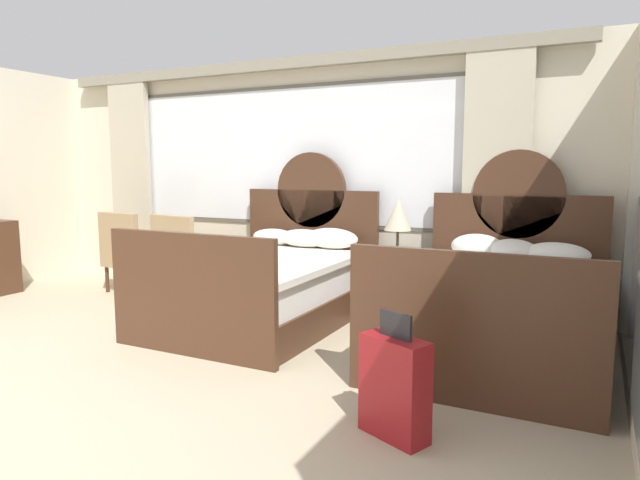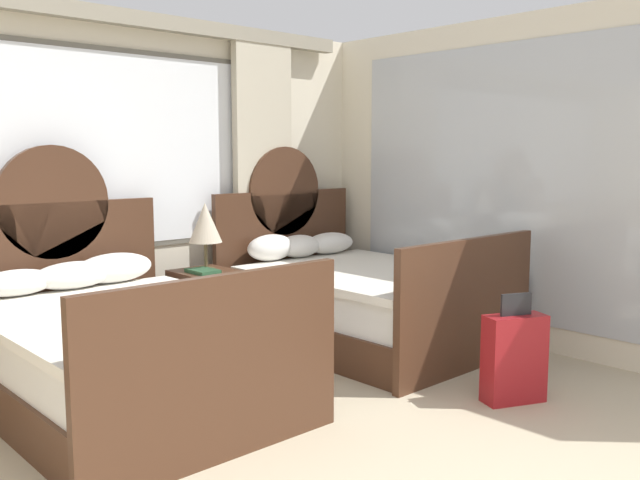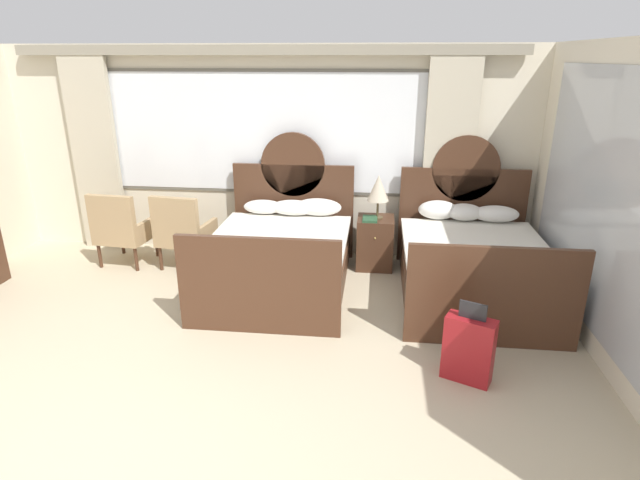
{
  "view_description": "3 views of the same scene",
  "coord_description": "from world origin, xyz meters",
  "px_view_note": "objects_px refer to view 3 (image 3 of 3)",
  "views": [
    {
      "loc": [
        3.18,
        -1.34,
        1.49
      ],
      "look_at": [
        1.31,
        2.43,
        0.94
      ],
      "focal_mm": 31.23,
      "sensor_mm": 36.0,
      "label": 1
    },
    {
      "loc": [
        -1.54,
        -0.8,
        1.6
      ],
      "look_at": [
        1.38,
        2.37,
        1.04
      ],
      "focal_mm": 38.28,
      "sensor_mm": 36.0,
      "label": 2
    },
    {
      "loc": [
        1.44,
        -2.27,
        2.55
      ],
      "look_at": [
        0.93,
        2.27,
        0.9
      ],
      "focal_mm": 28.62,
      "sensor_mm": 36.0,
      "label": 3
    }
  ],
  "objects_px": {
    "bed_near_mirror": "(472,264)",
    "armchair_by_window_left": "(183,231)",
    "book_on_nightstand": "(370,219)",
    "nightstand_between_beds": "(375,243)",
    "table_lamp_on_nightstand": "(378,188)",
    "armchair_by_window_centre": "(122,228)",
    "bed_near_window": "(281,256)",
    "suitcase_on_floor": "(469,349)"
  },
  "relations": [
    {
      "from": "bed_near_mirror",
      "to": "book_on_nightstand",
      "type": "bearing_deg",
      "value": 152.49
    },
    {
      "from": "bed_near_mirror",
      "to": "suitcase_on_floor",
      "type": "relative_size",
      "value": 3.01
    },
    {
      "from": "nightstand_between_beds",
      "to": "bed_near_window",
      "type": "bearing_deg",
      "value": -147.32
    },
    {
      "from": "armchair_by_window_left",
      "to": "book_on_nightstand",
      "type": "bearing_deg",
      "value": 4.88
    },
    {
      "from": "table_lamp_on_nightstand",
      "to": "suitcase_on_floor",
      "type": "distance_m",
      "value": 2.59
    },
    {
      "from": "book_on_nightstand",
      "to": "bed_near_window",
      "type": "bearing_deg",
      "value": -149.17
    },
    {
      "from": "book_on_nightstand",
      "to": "suitcase_on_floor",
      "type": "bearing_deg",
      "value": -69.1
    },
    {
      "from": "table_lamp_on_nightstand",
      "to": "armchair_by_window_left",
      "type": "relative_size",
      "value": 0.57
    },
    {
      "from": "armchair_by_window_centre",
      "to": "suitcase_on_floor",
      "type": "relative_size",
      "value": 1.36
    },
    {
      "from": "nightstand_between_beds",
      "to": "suitcase_on_floor",
      "type": "distance_m",
      "value": 2.49
    },
    {
      "from": "bed_near_mirror",
      "to": "armchair_by_window_centre",
      "type": "distance_m",
      "value": 4.31
    },
    {
      "from": "table_lamp_on_nightstand",
      "to": "armchair_by_window_left",
      "type": "bearing_deg",
      "value": -173.3
    },
    {
      "from": "nightstand_between_beds",
      "to": "table_lamp_on_nightstand",
      "type": "distance_m",
      "value": 0.71
    },
    {
      "from": "armchair_by_window_left",
      "to": "bed_near_window",
      "type": "bearing_deg",
      "value": -17.08
    },
    {
      "from": "bed_near_window",
      "to": "bed_near_mirror",
      "type": "distance_m",
      "value": 2.17
    },
    {
      "from": "bed_near_window",
      "to": "armchair_by_window_left",
      "type": "distance_m",
      "value": 1.38
    },
    {
      "from": "table_lamp_on_nightstand",
      "to": "bed_near_window",
      "type": "bearing_deg",
      "value": -147.93
    },
    {
      "from": "bed_near_window",
      "to": "nightstand_between_beds",
      "type": "xyz_separation_m",
      "value": [
        1.08,
        0.69,
        -0.05
      ]
    },
    {
      "from": "bed_near_window",
      "to": "bed_near_mirror",
      "type": "xyz_separation_m",
      "value": [
        2.17,
        0.0,
        0.0
      ]
    },
    {
      "from": "nightstand_between_beds",
      "to": "table_lamp_on_nightstand",
      "type": "height_order",
      "value": "table_lamp_on_nightstand"
    },
    {
      "from": "table_lamp_on_nightstand",
      "to": "book_on_nightstand",
      "type": "distance_m",
      "value": 0.39
    },
    {
      "from": "armchair_by_window_centre",
      "to": "bed_near_mirror",
      "type": "bearing_deg",
      "value": -5.37
    },
    {
      "from": "nightstand_between_beds",
      "to": "book_on_nightstand",
      "type": "xyz_separation_m",
      "value": [
        -0.07,
        -0.09,
        0.34
      ]
    },
    {
      "from": "bed_near_window",
      "to": "nightstand_between_beds",
      "type": "bearing_deg",
      "value": 32.68
    },
    {
      "from": "bed_near_mirror",
      "to": "armchair_by_window_centre",
      "type": "bearing_deg",
      "value": 174.63
    },
    {
      "from": "armchair_by_window_centre",
      "to": "nightstand_between_beds",
      "type": "bearing_deg",
      "value": 5.16
    },
    {
      "from": "book_on_nightstand",
      "to": "armchair_by_window_left",
      "type": "relative_size",
      "value": 0.27
    },
    {
      "from": "nightstand_between_beds",
      "to": "book_on_nightstand",
      "type": "relative_size",
      "value": 2.5
    },
    {
      "from": "bed_near_window",
      "to": "armchair_by_window_centre",
      "type": "height_order",
      "value": "bed_near_window"
    },
    {
      "from": "armchair_by_window_centre",
      "to": "armchair_by_window_left",
      "type": "bearing_deg",
      "value": 0.02
    },
    {
      "from": "bed_near_window",
      "to": "armchair_by_window_centre",
      "type": "relative_size",
      "value": 2.22
    },
    {
      "from": "bed_near_window",
      "to": "nightstand_between_beds",
      "type": "height_order",
      "value": "bed_near_window"
    },
    {
      "from": "bed_near_mirror",
      "to": "armchair_by_window_left",
      "type": "xyz_separation_m",
      "value": [
        -3.48,
        0.4,
        0.12
      ]
    },
    {
      "from": "bed_near_window",
      "to": "book_on_nightstand",
      "type": "bearing_deg",
      "value": 30.83
    },
    {
      "from": "table_lamp_on_nightstand",
      "to": "bed_near_mirror",
      "type": "bearing_deg",
      "value": -32.74
    },
    {
      "from": "nightstand_between_beds",
      "to": "book_on_nightstand",
      "type": "bearing_deg",
      "value": -128.16
    },
    {
      "from": "bed_near_mirror",
      "to": "table_lamp_on_nightstand",
      "type": "distance_m",
      "value": 1.43
    },
    {
      "from": "bed_near_mirror",
      "to": "nightstand_between_beds",
      "type": "height_order",
      "value": "bed_near_mirror"
    },
    {
      "from": "nightstand_between_beds",
      "to": "table_lamp_on_nightstand",
      "type": "relative_size",
      "value": 1.19
    },
    {
      "from": "suitcase_on_floor",
      "to": "armchair_by_window_centre",
      "type": "bearing_deg",
      "value": 152.65
    },
    {
      "from": "bed_near_window",
      "to": "armchair_by_window_centre",
      "type": "distance_m",
      "value": 2.16
    },
    {
      "from": "nightstand_between_beds",
      "to": "armchair_by_window_centre",
      "type": "xyz_separation_m",
      "value": [
        -3.2,
        -0.29,
        0.16
      ]
    }
  ]
}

